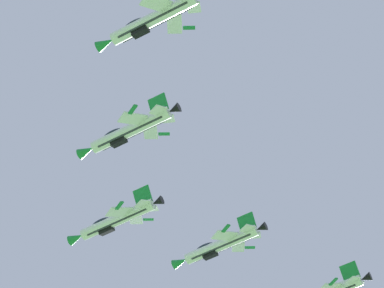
{
  "coord_description": "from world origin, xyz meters",
  "views": [
    {
      "loc": [
        -4.03,
        0.25,
        1.81
      ],
      "look_at": [
        -7.71,
        69.07,
        106.65
      ],
      "focal_mm": 85.05,
      "sensor_mm": 36.0,
      "label": 1
    }
  ],
  "objects_px": {
    "fighter_jet_left_wing": "(129,131)",
    "fighter_jet_left_outer": "(152,20)",
    "fighter_jet_right_wing": "(220,245)",
    "fighter_jet_lead": "(116,220)"
  },
  "relations": [
    {
      "from": "fighter_jet_lead",
      "to": "fighter_jet_left_wing",
      "type": "distance_m",
      "value": 16.41
    },
    {
      "from": "fighter_jet_lead",
      "to": "fighter_jet_left_outer",
      "type": "xyz_separation_m",
      "value": [
        7.79,
        -32.19,
        -0.39
      ]
    },
    {
      "from": "fighter_jet_lead",
      "to": "fighter_jet_left_outer",
      "type": "bearing_deg",
      "value": -140.66
    },
    {
      "from": "fighter_jet_lead",
      "to": "fighter_jet_left_wing",
      "type": "bearing_deg",
      "value": -142.06
    },
    {
      "from": "fighter_jet_right_wing",
      "to": "fighter_jet_left_outer",
      "type": "height_order",
      "value": "fighter_jet_right_wing"
    },
    {
      "from": "fighter_jet_lead",
      "to": "fighter_jet_left_wing",
      "type": "relative_size",
      "value": 1.0
    },
    {
      "from": "fighter_jet_lead",
      "to": "fighter_jet_left_outer",
      "type": "distance_m",
      "value": 33.12
    },
    {
      "from": "fighter_jet_left_wing",
      "to": "fighter_jet_left_outer",
      "type": "relative_size",
      "value": 1.0
    },
    {
      "from": "fighter_jet_left_wing",
      "to": "fighter_jet_right_wing",
      "type": "distance_m",
      "value": 25.74
    },
    {
      "from": "fighter_jet_right_wing",
      "to": "fighter_jet_left_outer",
      "type": "relative_size",
      "value": 1.0
    }
  ]
}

